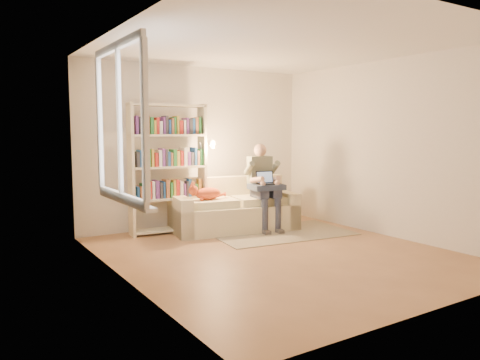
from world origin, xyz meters
TOP-DOWN VIEW (x-y plane):
  - floor at (0.00, 0.00)m, footprint 4.50×4.50m
  - ceiling at (0.00, 0.00)m, footprint 4.00×4.50m
  - wall_left at (-2.00, 0.00)m, footprint 0.02×4.50m
  - wall_right at (2.00, 0.00)m, footprint 0.02×4.50m
  - wall_back at (0.00, 2.25)m, footprint 4.00×0.02m
  - wall_front at (0.00, -2.25)m, footprint 4.00×0.02m
  - window at (-1.95, 0.20)m, footprint 0.12×1.52m
  - sofa at (0.27, 1.55)m, footprint 2.05×1.21m
  - person at (0.69, 1.32)m, footprint 0.46×0.64m
  - cat at (-0.21, 1.52)m, footprint 0.65×0.30m
  - blanket at (0.63, 1.21)m, footprint 0.56×0.49m
  - laptop at (0.63, 1.22)m, footprint 0.32×0.28m
  - bookshelf at (-0.67, 1.90)m, footprint 1.30×0.48m
  - rug at (0.75, 0.93)m, footprint 2.22×1.47m

SIDE VIEW (x-z plane):
  - floor at x=0.00m, z-range 0.00..0.00m
  - rug at x=0.75m, z-range 0.00..0.01m
  - sofa at x=0.27m, z-range -0.11..0.71m
  - cat at x=-0.21m, z-range 0.51..0.74m
  - blanket at x=0.63m, z-range 0.65..0.74m
  - person at x=0.69m, z-range 0.09..1.44m
  - laptop at x=0.63m, z-range 0.66..0.91m
  - bookshelf at x=-0.67m, z-range 0.10..2.08m
  - wall_left at x=-2.00m, z-range 0.00..2.60m
  - wall_right at x=2.00m, z-range 0.00..2.60m
  - wall_back at x=0.00m, z-range 0.00..2.60m
  - wall_front at x=0.00m, z-range 0.00..2.60m
  - window at x=-1.95m, z-range 0.53..2.22m
  - ceiling at x=0.00m, z-range 2.59..2.61m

